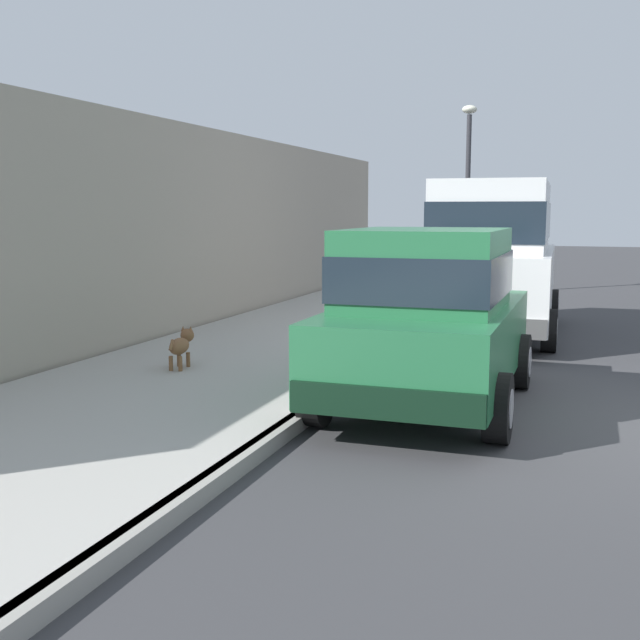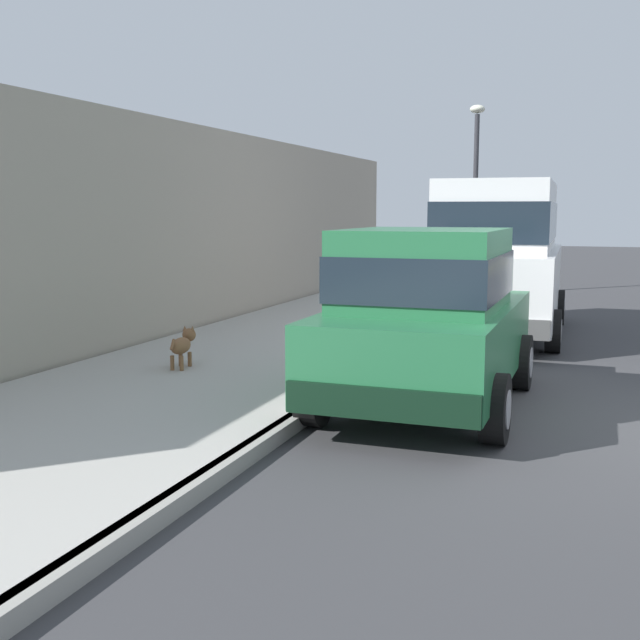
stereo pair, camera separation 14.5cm
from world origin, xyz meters
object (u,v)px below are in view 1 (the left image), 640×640
object	(u,v)px
car_green_hatchback	(427,316)
dog_brown	(181,345)
car_white_van	(494,251)
street_lamp	(468,175)

from	to	relation	value
car_green_hatchback	dog_brown	bearing A→B (deg)	172.40
car_white_van	dog_brown	xyz separation A→B (m)	(-3.18, -4.86, -0.97)
car_green_hatchback	street_lamp	bearing A→B (deg)	96.71
car_green_hatchback	street_lamp	xyz separation A→B (m)	(-1.34, 11.40, 1.93)
car_white_van	dog_brown	size ratio (longest dim) A/B	6.59
car_green_hatchback	car_white_van	world-z (taller)	car_white_van
dog_brown	street_lamp	bearing A→B (deg)	80.71
street_lamp	car_green_hatchback	bearing A→B (deg)	-83.29
car_green_hatchback	dog_brown	xyz separation A→B (m)	(-3.14, 0.42, -0.55)
dog_brown	street_lamp	size ratio (longest dim) A/B	0.17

